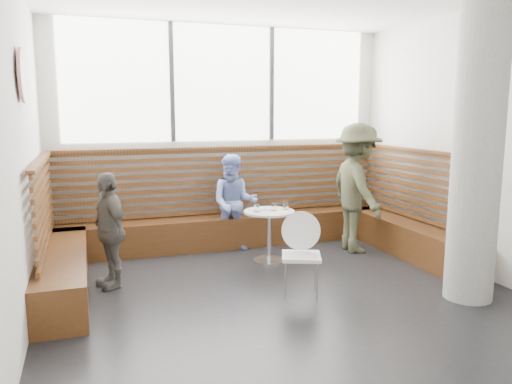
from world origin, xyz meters
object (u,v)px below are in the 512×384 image
object	(u,v)px
child_left	(109,230)
adult_man	(357,188)
cafe_chair	(299,247)
child_back	(234,203)
concrete_column	(478,148)
cafe_table	(269,225)

from	to	relation	value
child_left	adult_man	bearing A→B (deg)	78.41
cafe_chair	child_back	world-z (taller)	child_back
concrete_column	child_back	xyz separation A→B (m)	(-1.84, 2.59, -0.91)
cafe_chair	child_left	size ratio (longest dim) A/B	0.68
adult_man	child_back	size ratio (longest dim) A/B	1.32
cafe_table	child_back	xyz separation A→B (m)	(-0.28, 0.68, 0.20)
child_left	cafe_chair	bearing A→B (deg)	46.53
concrete_column	cafe_chair	xyz separation A→B (m)	(-1.67, 0.70, -1.08)
child_back	child_left	distance (m)	2.01
cafe_chair	adult_man	size ratio (longest dim) A/B	0.49
concrete_column	cafe_table	size ratio (longest dim) A/B	4.66
concrete_column	child_left	world-z (taller)	concrete_column
cafe_table	child_back	world-z (taller)	child_back
cafe_table	adult_man	distance (m)	1.41
concrete_column	child_back	bearing A→B (deg)	125.28
adult_man	child_left	world-z (taller)	adult_man
child_back	concrete_column	bearing A→B (deg)	-37.80
cafe_chair	child_back	size ratio (longest dim) A/B	0.65
cafe_table	cafe_chair	distance (m)	1.22
concrete_column	cafe_chair	size ratio (longest dim) A/B	3.58
child_left	child_back	bearing A→B (deg)	101.00
concrete_column	adult_man	bearing A→B (deg)	96.06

